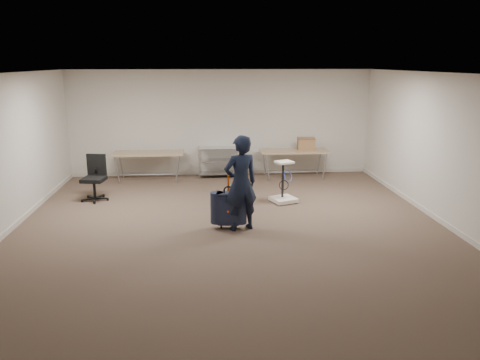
{
  "coord_description": "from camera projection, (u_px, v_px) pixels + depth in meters",
  "views": [
    {
      "loc": [
        -0.49,
        -7.97,
        2.99
      ],
      "look_at": [
        0.17,
        0.3,
        0.89
      ],
      "focal_mm": 35.0,
      "sensor_mm": 36.0,
      "label": 1
    }
  ],
  "objects": [
    {
      "name": "folding_table_right",
      "position": [
        294.0,
        152.0,
        12.27
      ],
      "size": [
        1.8,
        0.75,
        0.73
      ],
      "color": "#927D59",
      "rests_on": "ground"
    },
    {
      "name": "suitcase",
      "position": [
        228.0,
        208.0,
        8.53
      ],
      "size": [
        0.45,
        0.3,
        1.16
      ],
      "color": "black",
      "rests_on": "ground"
    },
    {
      "name": "office_chair",
      "position": [
        95.0,
        186.0,
        10.36
      ],
      "size": [
        0.61,
        0.61,
        1.0
      ],
      "color": "black",
      "rests_on": "ground"
    },
    {
      "name": "cardboard_box",
      "position": [
        306.0,
        144.0,
        12.25
      ],
      "size": [
        0.47,
        0.37,
        0.33
      ],
      "primitive_type": "cube",
      "rotation": [
        0.0,
        0.0,
        -0.08
      ],
      "color": "brown",
      "rests_on": "folding_table_right"
    },
    {
      "name": "room_shell",
      "position": [
        228.0,
        206.0,
        9.8
      ],
      "size": [
        8.0,
        9.0,
        9.0
      ],
      "color": "beige",
      "rests_on": "ground"
    },
    {
      "name": "person",
      "position": [
        241.0,
        183.0,
        8.39
      ],
      "size": [
        0.74,
        0.61,
        1.75
      ],
      "primitive_type": "imported",
      "rotation": [
        0.0,
        0.0,
        3.49
      ],
      "color": "black",
      "rests_on": "ground"
    },
    {
      "name": "equipment_cart",
      "position": [
        284.0,
        191.0,
        10.2
      ],
      "size": [
        0.64,
        0.64,
        0.91
      ],
      "color": "beige",
      "rests_on": "ground"
    },
    {
      "name": "folding_table_left",
      "position": [
        148.0,
        155.0,
        11.98
      ],
      "size": [
        1.8,
        0.75,
        0.73
      ],
      "color": "#927D59",
      "rests_on": "ground"
    },
    {
      "name": "wire_shelf",
      "position": [
        222.0,
        160.0,
        12.42
      ],
      "size": [
        1.22,
        0.47,
        0.8
      ],
      "color": "silver",
      "rests_on": "ground"
    },
    {
      "name": "ground",
      "position": [
        232.0,
        232.0,
        8.47
      ],
      "size": [
        9.0,
        9.0,
        0.0
      ],
      "primitive_type": "plane",
      "color": "#4D3B2F",
      "rests_on": "ground"
    }
  ]
}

